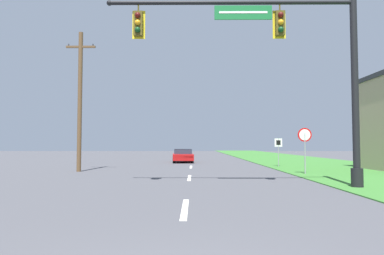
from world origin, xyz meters
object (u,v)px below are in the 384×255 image
(car_ahead, at_px, (183,156))
(utility_pole_near, at_px, (80,99))
(signal_mast, at_px, (293,60))
(stop_sign, at_px, (305,140))
(route_sign_post, at_px, (278,146))

(car_ahead, xyz_separation_m, utility_pole_near, (-5.93, -10.78, 3.81))
(car_ahead, bearing_deg, signal_mast, -75.27)
(utility_pole_near, bearing_deg, stop_sign, -8.41)
(stop_sign, relative_size, utility_pole_near, 0.29)
(car_ahead, height_order, route_sign_post, route_sign_post)
(stop_sign, distance_m, route_sign_post, 6.24)
(signal_mast, relative_size, stop_sign, 3.91)
(signal_mast, height_order, stop_sign, signal_mast)
(signal_mast, bearing_deg, route_sign_post, 78.92)
(signal_mast, height_order, route_sign_post, signal_mast)
(car_ahead, distance_m, utility_pole_near, 12.88)
(stop_sign, bearing_deg, utility_pole_near, 171.59)
(car_ahead, xyz_separation_m, stop_sign, (7.10, -12.71, 1.26))
(route_sign_post, height_order, utility_pole_near, utility_pole_near)
(route_sign_post, bearing_deg, signal_mast, -101.08)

